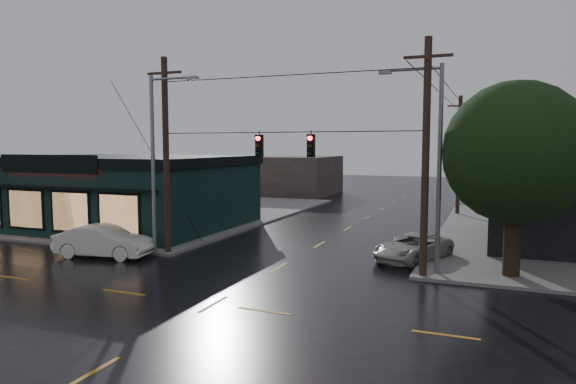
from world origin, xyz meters
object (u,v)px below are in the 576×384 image
at_px(utility_pole_ne, 423,278).
at_px(suv_silver, 413,247).
at_px(sedan_cream, 104,241).
at_px(utility_pole_nw, 168,254).
at_px(corner_tree, 516,153).

distance_m(utility_pole_ne, suv_silver, 3.51).
bearing_deg(sedan_cream, utility_pole_nw, -64.87).
height_order(corner_tree, sedan_cream, corner_tree).
xyz_separation_m(utility_pole_ne, sedan_cream, (-15.64, -1.79, 0.82)).
bearing_deg(utility_pole_ne, suv_silver, 105.42).
distance_m(corner_tree, sedan_cream, 19.92).
bearing_deg(corner_tree, utility_pole_nw, -175.36).
xyz_separation_m(utility_pole_nw, suv_silver, (12.08, 3.32, 0.66)).
distance_m(utility_pole_ne, sedan_cream, 15.76).
height_order(utility_pole_nw, utility_pole_ne, same).
bearing_deg(suv_silver, utility_pole_nw, -140.23).
relative_size(corner_tree, utility_pole_ne, 0.81).
bearing_deg(sedan_cream, utility_pole_ne, -92.53).
distance_m(utility_pole_nw, sedan_cream, 3.29).
bearing_deg(utility_pole_ne, corner_tree, 20.92).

